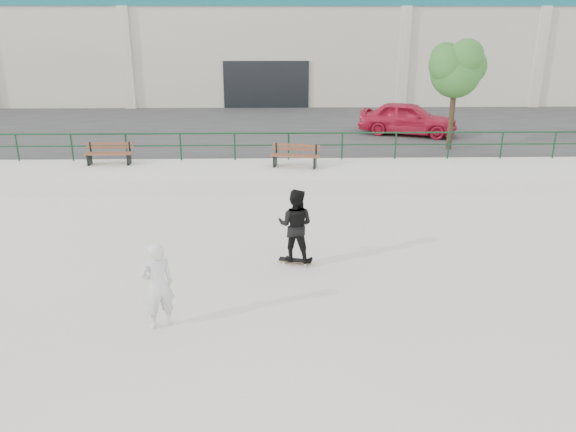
{
  "coord_description": "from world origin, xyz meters",
  "views": [
    {
      "loc": [
        0.51,
        -9.73,
        5.45
      ],
      "look_at": [
        0.78,
        2.0,
        1.34
      ],
      "focal_mm": 35.0,
      "sensor_mm": 36.0,
      "label": 1
    }
  ],
  "objects_px": {
    "skateboard": "(295,260)",
    "standing_skater": "(295,225)",
    "bench_left": "(109,154)",
    "seated_skater": "(158,285)",
    "red_car": "(408,118)",
    "bench_right": "(295,156)",
    "tree": "(457,67)"
  },
  "relations": [
    {
      "from": "red_car",
      "to": "skateboard",
      "type": "distance_m",
      "value": 14.29
    },
    {
      "from": "tree",
      "to": "seated_skater",
      "type": "relative_size",
      "value": 2.55
    },
    {
      "from": "tree",
      "to": "skateboard",
      "type": "xyz_separation_m",
      "value": [
        -6.6,
        -10.05,
        -3.65
      ]
    },
    {
      "from": "tree",
      "to": "seated_skater",
      "type": "bearing_deg",
      "value": -125.7
    },
    {
      "from": "bench_left",
      "to": "bench_right",
      "type": "bearing_deg",
      "value": -4.7
    },
    {
      "from": "red_car",
      "to": "skateboard",
      "type": "height_order",
      "value": "red_car"
    },
    {
      "from": "red_car",
      "to": "seated_skater",
      "type": "distance_m",
      "value": 17.91
    },
    {
      "from": "bench_right",
      "to": "seated_skater",
      "type": "bearing_deg",
      "value": -93.95
    },
    {
      "from": "tree",
      "to": "skateboard",
      "type": "bearing_deg",
      "value": -123.29
    },
    {
      "from": "bench_left",
      "to": "skateboard",
      "type": "relative_size",
      "value": 2.11
    },
    {
      "from": "bench_right",
      "to": "tree",
      "type": "xyz_separation_m",
      "value": [
        6.35,
        2.75,
        2.83
      ]
    },
    {
      "from": "skateboard",
      "to": "standing_skater",
      "type": "bearing_deg",
      "value": 0.0
    },
    {
      "from": "tree",
      "to": "red_car",
      "type": "distance_m",
      "value": 4.08
    },
    {
      "from": "bench_right",
      "to": "seated_skater",
      "type": "xyz_separation_m",
      "value": [
        -2.89,
        -10.11,
        -0.05
      ]
    },
    {
      "from": "seated_skater",
      "to": "skateboard",
      "type": "bearing_deg",
      "value": -162.73
    },
    {
      "from": "seated_skater",
      "to": "bench_left",
      "type": "bearing_deg",
      "value": -99.76
    },
    {
      "from": "tree",
      "to": "standing_skater",
      "type": "relative_size",
      "value": 2.48
    },
    {
      "from": "seated_skater",
      "to": "red_car",
      "type": "bearing_deg",
      "value": -146.77
    },
    {
      "from": "skateboard",
      "to": "standing_skater",
      "type": "xyz_separation_m",
      "value": [
        0.0,
        0.0,
        0.89
      ]
    },
    {
      "from": "tree",
      "to": "red_car",
      "type": "xyz_separation_m",
      "value": [
        -1.04,
        3.06,
        -2.48
      ]
    },
    {
      "from": "bench_left",
      "to": "red_car",
      "type": "bearing_deg",
      "value": 23.52
    },
    {
      "from": "bench_left",
      "to": "standing_skater",
      "type": "xyz_separation_m",
      "value": [
        6.46,
        -7.83,
        0.08
      ]
    },
    {
      "from": "tree",
      "to": "seated_skater",
      "type": "xyz_separation_m",
      "value": [
        -9.24,
        -12.86,
        -2.88
      ]
    },
    {
      "from": "tree",
      "to": "red_car",
      "type": "bearing_deg",
      "value": 108.71
    },
    {
      "from": "tree",
      "to": "standing_skater",
      "type": "xyz_separation_m",
      "value": [
        -6.6,
        -10.05,
        -2.76
      ]
    },
    {
      "from": "skateboard",
      "to": "red_car",
      "type": "bearing_deg",
      "value": 81.5
    },
    {
      "from": "red_car",
      "to": "skateboard",
      "type": "xyz_separation_m",
      "value": [
        -5.56,
        -13.11,
        -1.17
      ]
    },
    {
      "from": "standing_skater",
      "to": "red_car",
      "type": "bearing_deg",
      "value": -96.47
    },
    {
      "from": "bench_left",
      "to": "tree",
      "type": "distance_m",
      "value": 13.55
    },
    {
      "from": "bench_left",
      "to": "skateboard",
      "type": "xyz_separation_m",
      "value": [
        6.46,
        -7.83,
        -0.81
      ]
    },
    {
      "from": "skateboard",
      "to": "seated_skater",
      "type": "relative_size",
      "value": 0.48
    },
    {
      "from": "bench_left",
      "to": "skateboard",
      "type": "bearing_deg",
      "value": -50.69
    }
  ]
}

